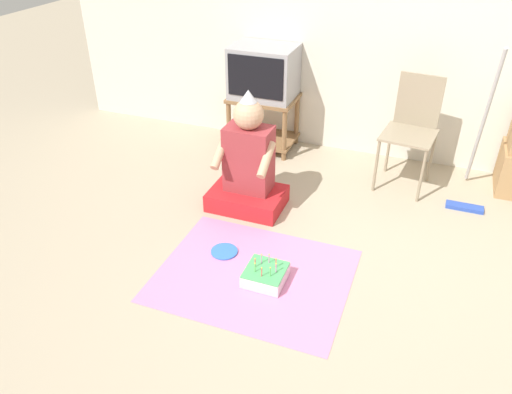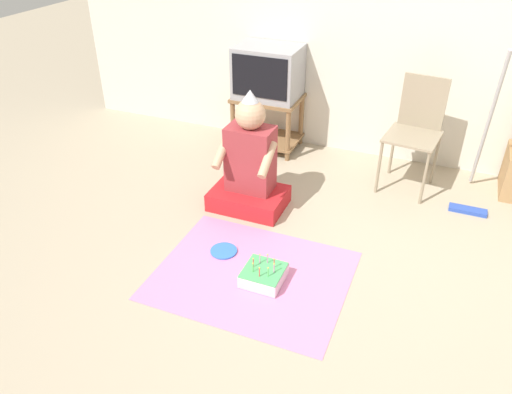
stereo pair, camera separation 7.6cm
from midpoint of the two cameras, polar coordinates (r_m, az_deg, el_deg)
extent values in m
plane|color=tan|center=(3.24, 9.63, -10.19)|extent=(16.00, 16.00, 0.00)
cube|color=beige|center=(4.48, 17.70, 19.25)|extent=(6.40, 0.06, 2.55)
cube|color=olive|center=(4.69, 1.84, 11.24)|extent=(0.61, 0.45, 0.03)
cube|color=olive|center=(4.85, 1.76, 6.76)|extent=(0.61, 0.45, 0.02)
cylinder|color=olive|center=(4.71, -2.18, 8.17)|extent=(0.04, 0.04, 0.51)
cylinder|color=olive|center=(4.53, 4.16, 7.11)|extent=(0.04, 0.04, 0.51)
cylinder|color=olive|center=(5.04, -0.34, 9.81)|extent=(0.04, 0.04, 0.51)
cylinder|color=olive|center=(4.87, 5.65, 8.85)|extent=(0.04, 0.04, 0.51)
cube|color=#99999E|center=(4.61, 1.91, 14.11)|extent=(0.57, 0.43, 0.46)
cube|color=black|center=(4.41, 0.88, 13.50)|extent=(0.51, 0.01, 0.36)
cube|color=gray|center=(4.18, 17.94, 6.57)|extent=(0.45, 0.46, 0.02)
cube|color=gray|center=(4.28, 19.07, 10.17)|extent=(0.35, 0.06, 0.44)
cylinder|color=gray|center=(4.15, 14.39, 3.32)|extent=(0.02, 0.02, 0.47)
cylinder|color=gray|center=(4.09, 19.21, 2.05)|extent=(0.02, 0.02, 0.47)
cylinder|color=gray|center=(4.48, 15.80, 5.30)|extent=(0.02, 0.02, 0.47)
cylinder|color=gray|center=(4.42, 20.29, 4.15)|extent=(0.02, 0.02, 0.47)
cube|color=#2D4CB2|center=(4.22, 23.52, -1.39)|extent=(0.28, 0.09, 0.03)
cylinder|color=#B7B7BC|center=(4.16, 25.46, 7.53)|extent=(0.03, 0.50, 1.23)
cube|color=red|center=(3.92, -0.29, -0.13)|extent=(0.57, 0.41, 0.14)
cube|color=#993338|center=(3.79, -0.06, 4.38)|extent=(0.35, 0.23, 0.52)
sphere|color=tan|center=(3.64, -0.07, 9.40)|extent=(0.22, 0.22, 0.22)
cone|color=silver|center=(3.59, -0.07, 11.48)|extent=(0.12, 0.12, 0.09)
cylinder|color=tan|center=(3.72, -3.34, 5.24)|extent=(0.06, 0.27, 0.21)
cylinder|color=tan|center=(3.60, 1.91, 4.27)|extent=(0.06, 0.27, 0.21)
cube|color=pink|center=(3.28, 0.24, -8.89)|extent=(1.23, 1.00, 0.01)
cube|color=silver|center=(3.21, 1.55, -8.96)|extent=(0.25, 0.25, 0.08)
cube|color=#4CB266|center=(3.18, 1.56, -8.35)|extent=(0.25, 0.25, 0.01)
cylinder|color=#E58CCC|center=(3.14, 2.78, -8.22)|extent=(0.01, 0.01, 0.07)
sphere|color=#FFCC4C|center=(3.12, 2.80, -7.65)|extent=(0.01, 0.01, 0.01)
cylinder|color=#EA4C4C|center=(3.18, 2.77, -7.68)|extent=(0.01, 0.01, 0.07)
sphere|color=#FFCC4C|center=(3.15, 2.79, -7.11)|extent=(0.01, 0.01, 0.01)
cylinder|color=#E58CCC|center=(3.21, 2.00, -7.18)|extent=(0.01, 0.01, 0.07)
sphere|color=#FFCC4C|center=(3.19, 2.01, -6.62)|extent=(0.01, 0.01, 0.01)
cylinder|color=#E58CCC|center=(3.21, 1.13, -7.18)|extent=(0.01, 0.01, 0.07)
sphere|color=#FFCC4C|center=(3.18, 1.13, -6.61)|extent=(0.01, 0.01, 0.01)
cylinder|color=#EA4C4C|center=(3.18, 0.38, -7.63)|extent=(0.01, 0.01, 0.07)
sphere|color=#FFCC4C|center=(3.15, 0.38, -7.07)|extent=(0.01, 0.01, 0.01)
cylinder|color=#66C666|center=(3.14, 0.35, -8.17)|extent=(0.01, 0.01, 0.07)
sphere|color=#FFCC4C|center=(3.12, 0.36, -7.60)|extent=(0.01, 0.01, 0.01)
cylinder|color=#EA4C4C|center=(3.11, 1.10, -8.69)|extent=(0.01, 0.01, 0.07)
sphere|color=#FFCC4C|center=(3.08, 1.11, -8.12)|extent=(0.01, 0.01, 0.01)
cylinder|color=#66C666|center=(3.11, 2.10, -8.68)|extent=(0.01, 0.01, 0.07)
sphere|color=#FFCC4C|center=(3.08, 2.11, -8.11)|extent=(0.01, 0.01, 0.01)
cylinder|color=blue|center=(3.47, -3.08, -6.16)|extent=(0.19, 0.19, 0.01)
camera|label=1|loc=(0.04, -89.36, 0.40)|focal=35.00mm
camera|label=2|loc=(0.04, 90.64, -0.40)|focal=35.00mm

